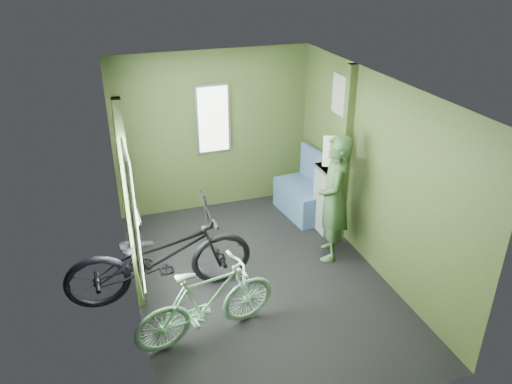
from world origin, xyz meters
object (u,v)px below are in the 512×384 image
Objects in this scene: bicycle_black at (164,296)px; bench_seat at (304,196)px; waste_box at (328,199)px; bicycle_mint at (209,337)px; passenger at (333,199)px.

bench_seat is at bearing -61.53° from bicycle_black.
waste_box is 0.57m from bench_seat.
bicycle_mint is (0.32, -0.80, 0.00)m from bicycle_black.
bicycle_mint is 1.56× the size of bench_seat.
bench_seat is (1.93, 2.08, 0.28)m from bicycle_mint.
passenger reaches higher than bicycle_mint.
waste_box is at bearing -84.23° from bench_seat.
bench_seat is at bearing -53.54° from bicycle_mint.
bicycle_mint is 2.19m from passenger.
waste_box is at bearing -73.43° from bicycle_black.
bench_seat is (2.25, 1.27, 0.28)m from bicycle_black.
waste_box is at bearing -179.68° from passenger.
passenger is at bearing -103.23° from bench_seat.
passenger reaches higher than waste_box.
passenger is at bearing -72.50° from bicycle_mint.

